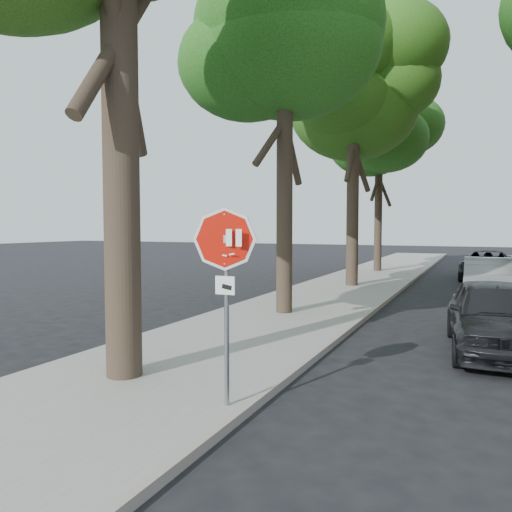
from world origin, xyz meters
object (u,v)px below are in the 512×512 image
at_px(tree_mid_a, 286,36).
at_px(tree_far, 379,136).
at_px(stop_sign, 226,268).
at_px(car_b, 490,281).
at_px(tree_mid_b, 354,86).
at_px(car_d, 488,265).
at_px(car_a, 495,316).

distance_m(tree_mid_a, tree_far, 14.00).
height_order(stop_sign, tree_mid_a, tree_mid_a).
height_order(tree_mid_a, car_b, tree_mid_a).
bearing_deg(tree_far, tree_mid_b, -87.56).
bearing_deg(tree_far, car_b, -60.75).
xyz_separation_m(tree_mid_b, car_d, (5.02, 5.42, -7.31)).
relative_size(tree_mid_a, car_b, 2.20).
xyz_separation_m(tree_mid_a, car_b, (5.22, 4.49, -6.87)).
bearing_deg(car_d, tree_mid_a, -110.65).
distance_m(tree_mid_b, tree_far, 7.04).
height_order(stop_sign, tree_far, tree_far).
bearing_deg(car_d, tree_mid_b, -130.67).
bearing_deg(car_d, car_b, -87.85).
bearing_deg(car_a, car_b, 84.81).
distance_m(tree_mid_a, car_a, 8.88).
bearing_deg(tree_mid_b, tree_far, 92.44).
bearing_deg(car_b, car_d, 88.84).
xyz_separation_m(tree_far, car_a, (5.32, -16.07, -6.49)).
relative_size(stop_sign, tree_mid_a, 0.27).
height_order(stop_sign, car_a, stop_sign).
relative_size(car_a, car_b, 0.95).
xyz_separation_m(tree_mid_a, car_a, (5.22, -2.07, -6.88)).
xyz_separation_m(tree_mid_b, car_b, (5.02, -2.52, -7.26)).
distance_m(tree_mid_a, tree_mid_b, 7.02).
height_order(tree_mid_a, car_d, tree_mid_a).
distance_m(tree_mid_b, car_b, 9.18).
relative_size(stop_sign, car_d, 0.53).
height_order(tree_far, car_d, tree_far).
height_order(tree_far, car_b, tree_far).
relative_size(stop_sign, tree_mid_b, 0.25).
relative_size(tree_mid_a, tree_mid_b, 0.95).
height_order(tree_mid_b, tree_far, tree_mid_b).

